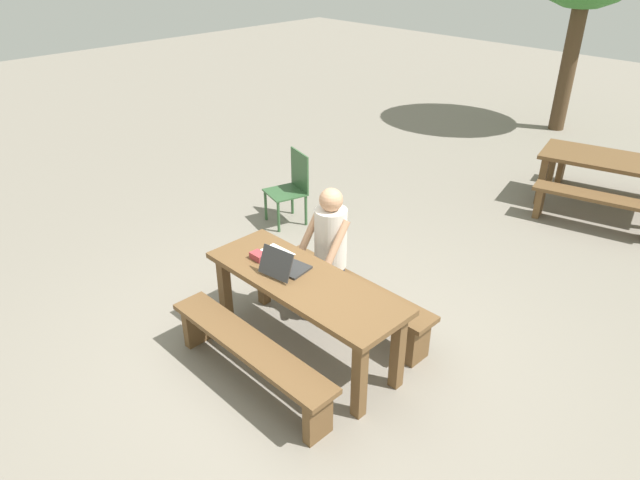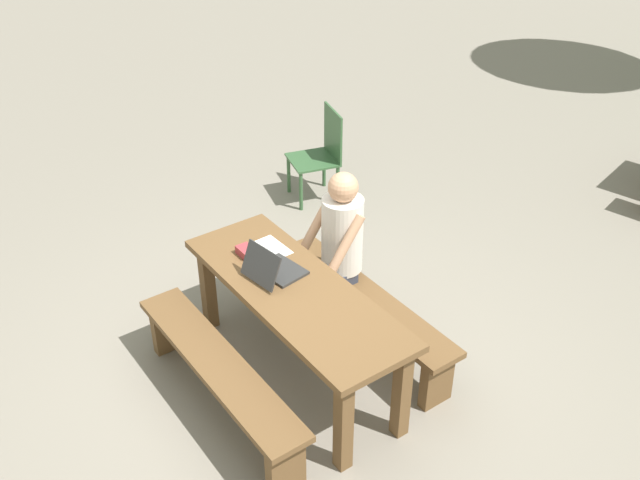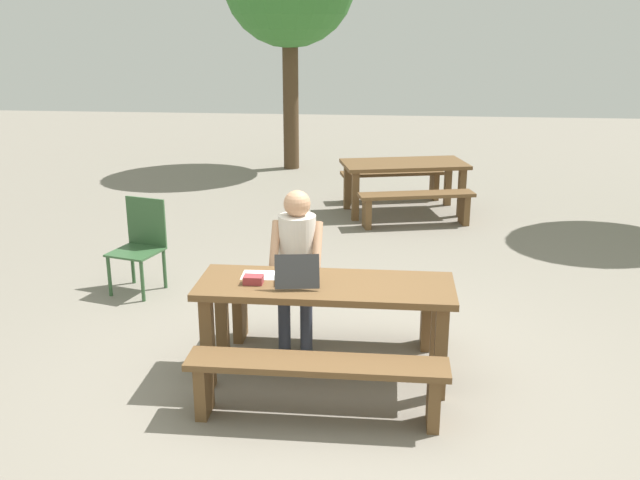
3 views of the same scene
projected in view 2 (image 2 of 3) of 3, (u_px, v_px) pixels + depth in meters
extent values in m
plane|color=gray|center=(297.00, 373.00, 5.22)|extent=(30.00, 30.00, 0.00)
cube|color=brown|center=(295.00, 291.00, 4.82)|extent=(1.88, 0.66, 0.05)
cube|color=brown|center=(208.00, 288.00, 5.48)|extent=(0.09, 0.09, 0.71)
cube|color=brown|center=(343.00, 425.00, 4.34)|extent=(0.09, 0.09, 0.71)
cube|color=brown|center=(260.00, 267.00, 5.71)|extent=(0.09, 0.09, 0.71)
cube|color=brown|center=(402.00, 392.00, 4.57)|extent=(0.09, 0.09, 0.71)
cube|color=brown|center=(218.00, 364.00, 4.70)|extent=(1.75, 0.30, 0.05)
cube|color=brown|center=(168.00, 327.00, 5.34)|extent=(0.08, 0.24, 0.39)
cube|color=brown|center=(286.00, 466.00, 4.29)|extent=(0.08, 0.24, 0.39)
cube|color=brown|center=(365.00, 297.00, 5.29)|extent=(1.75, 0.30, 0.05)
cube|color=brown|center=(304.00, 271.00, 5.94)|extent=(0.08, 0.24, 0.39)
cube|color=brown|center=(437.00, 380.00, 4.88)|extent=(0.08, 0.24, 0.39)
cube|color=#2D2D2D|center=(281.00, 270.00, 4.96)|extent=(0.35, 0.29, 0.02)
cube|color=#2D2D2D|center=(261.00, 265.00, 4.79)|extent=(0.33, 0.15, 0.23)
cube|color=black|center=(261.00, 265.00, 4.79)|extent=(0.30, 0.13, 0.21)
cube|color=#993338|center=(246.00, 252.00, 5.11)|extent=(0.14, 0.10, 0.06)
cube|color=white|center=(270.00, 249.00, 5.20)|extent=(0.30, 0.22, 0.00)
cylinder|color=#333847|center=(315.00, 302.00, 5.56)|extent=(0.10, 0.10, 0.44)
cylinder|color=#333847|center=(329.00, 314.00, 5.44)|extent=(0.10, 0.10, 0.44)
cube|color=#333847|center=(332.00, 276.00, 5.40)|extent=(0.28, 0.28, 0.12)
cylinder|color=silver|center=(342.00, 234.00, 5.27)|extent=(0.30, 0.30, 0.58)
cylinder|color=tan|center=(317.00, 223.00, 5.31)|extent=(0.07, 0.32, 0.41)
cylinder|color=tan|center=(346.00, 244.00, 5.08)|extent=(0.07, 0.32, 0.41)
sphere|color=tan|center=(343.00, 187.00, 5.06)|extent=(0.22, 0.22, 0.22)
cube|color=#335933|center=(313.00, 160.00, 7.12)|extent=(0.54, 0.54, 0.02)
cube|color=#335933|center=(333.00, 133.00, 7.04)|extent=(0.43, 0.14, 0.49)
cylinder|color=#335933|center=(289.00, 174.00, 7.33)|extent=(0.04, 0.04, 0.41)
cylinder|color=#335933|center=(301.00, 191.00, 7.03)|extent=(0.04, 0.04, 0.41)
cylinder|color=#335933|center=(324.00, 168.00, 7.44)|extent=(0.04, 0.04, 0.41)
cylinder|color=#335933|center=(338.00, 185.00, 7.14)|extent=(0.04, 0.04, 0.41)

